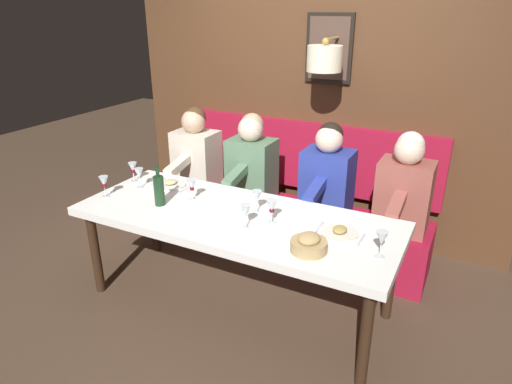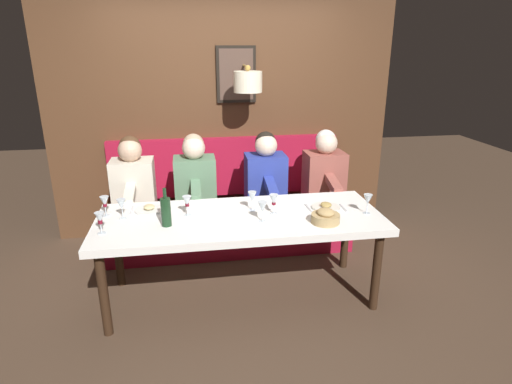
% 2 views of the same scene
% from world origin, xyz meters
% --- Properties ---
extents(ground_plane, '(12.00, 12.00, 0.00)m').
position_xyz_m(ground_plane, '(0.00, 0.00, 0.00)').
color(ground_plane, '#4C3828').
extents(dining_table, '(0.90, 2.28, 0.74)m').
position_xyz_m(dining_table, '(0.00, 0.00, 0.67)').
color(dining_table, white).
rests_on(dining_table, ground_plane).
extents(banquette_bench, '(0.52, 2.48, 0.45)m').
position_xyz_m(banquette_bench, '(0.89, 0.00, 0.23)').
color(banquette_bench, maroon).
rests_on(banquette_bench, ground_plane).
extents(back_wall_panel, '(0.59, 3.68, 2.90)m').
position_xyz_m(back_wall_panel, '(1.46, -0.00, 1.37)').
color(back_wall_panel, '#51331E').
rests_on(back_wall_panel, ground_plane).
extents(diner_nearest, '(0.60, 0.40, 0.79)m').
position_xyz_m(diner_nearest, '(0.88, -0.98, 0.82)').
color(diner_nearest, '#934C42').
rests_on(diner_nearest, banquette_bench).
extents(diner_near, '(0.60, 0.40, 0.79)m').
position_xyz_m(diner_near, '(0.88, -0.37, 0.82)').
color(diner_near, '#283893').
rests_on(diner_near, banquette_bench).
extents(diner_middle, '(0.60, 0.40, 0.79)m').
position_xyz_m(diner_middle, '(0.88, 0.34, 0.82)').
color(diner_middle, '#567A5B').
rests_on(diner_middle, banquette_bench).
extents(diner_far, '(0.60, 0.40, 0.79)m').
position_xyz_m(diner_far, '(0.88, 0.93, 0.82)').
color(diner_far, beige).
rests_on(diner_far, banquette_bench).
extents(place_setting_0, '(0.24, 0.31, 0.05)m').
position_xyz_m(place_setting_0, '(0.23, 0.73, 0.75)').
color(place_setting_0, silver).
rests_on(place_setting_0, dining_table).
extents(place_setting_1, '(0.24, 0.31, 0.05)m').
position_xyz_m(place_setting_1, '(0.06, -0.73, 0.75)').
color(place_setting_1, silver).
rests_on(place_setting_1, dining_table).
extents(wine_glass_0, '(0.07, 0.07, 0.16)m').
position_xyz_m(wine_glass_0, '(-0.14, -0.16, 0.86)').
color(wine_glass_0, silver).
rests_on(wine_glass_0, dining_table).
extents(wine_glass_1, '(0.07, 0.07, 0.16)m').
position_xyz_m(wine_glass_1, '(0.01, -0.28, 0.86)').
color(wine_glass_1, silver).
rests_on(wine_glass_1, dining_table).
extents(wine_glass_2, '(0.07, 0.07, 0.16)m').
position_xyz_m(wine_glass_2, '(-0.11, -1.03, 0.86)').
color(wine_glass_2, silver).
rests_on(wine_glass_2, dining_table).
extents(wine_glass_3, '(0.07, 0.07, 0.16)m').
position_xyz_m(wine_glass_3, '(0.08, 0.42, 0.86)').
color(wine_glass_3, silver).
rests_on(wine_glass_3, dining_table).
extents(wine_glass_4, '(0.07, 0.07, 0.16)m').
position_xyz_m(wine_glass_4, '(-0.17, 1.04, 0.86)').
color(wine_glass_4, silver).
rests_on(wine_glass_4, dining_table).
extents(wine_glass_5, '(0.07, 0.07, 0.16)m').
position_xyz_m(wine_glass_5, '(0.18, 1.07, 0.86)').
color(wine_glass_5, silver).
rests_on(wine_glass_5, dining_table).
extents(wine_glass_6, '(0.07, 0.07, 0.16)m').
position_xyz_m(wine_glass_6, '(0.11, -0.11, 0.86)').
color(wine_glass_6, silver).
rests_on(wine_glass_6, dining_table).
extents(wine_glass_7, '(0.07, 0.07, 0.16)m').
position_xyz_m(wine_glass_7, '(0.09, 0.92, 0.86)').
color(wine_glass_7, silver).
rests_on(wine_glass_7, dining_table).
extents(wine_bottle, '(0.08, 0.08, 0.30)m').
position_xyz_m(wine_bottle, '(-0.10, 0.58, 0.86)').
color(wine_bottle, '#19381E').
rests_on(wine_bottle, dining_table).
extents(bread_bowl, '(0.22, 0.22, 0.12)m').
position_xyz_m(bread_bowl, '(-0.24, -0.63, 0.79)').
color(bread_bowl, tan).
rests_on(bread_bowl, dining_table).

